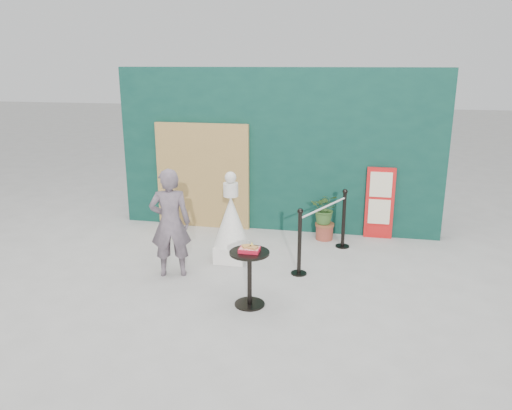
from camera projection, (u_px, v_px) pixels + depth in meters
name	position (u px, v px, depth m)	size (l,w,h in m)	color
ground	(238.00, 300.00, 6.70)	(60.00, 60.00, 0.00)	#ADAAA5
back_wall	(277.00, 151.00, 9.25)	(6.00, 0.30, 3.00)	#0B322A
bamboo_fence	(203.00, 176.00, 9.47)	(1.80, 0.08, 2.00)	tan
woman	(170.00, 223.00, 7.31)	(0.60, 0.39, 1.63)	slate
menu_board	(380.00, 203.00, 8.93)	(0.50, 0.07, 1.30)	red
statue	(231.00, 225.00, 7.91)	(0.57, 0.57, 1.46)	white
cafe_table	(250.00, 270.00, 6.45)	(0.52, 0.52, 0.75)	black
food_basket	(250.00, 249.00, 6.37)	(0.26, 0.19, 0.11)	red
planter	(325.00, 213.00, 8.89)	(0.51, 0.44, 0.86)	#973A31
stanchion_barrier	(323.00, 231.00, 7.96)	(0.84, 1.54, 1.03)	black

